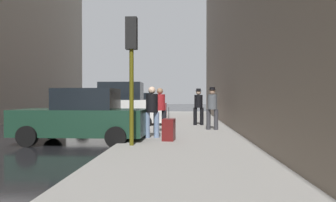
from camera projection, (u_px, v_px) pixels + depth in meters
ground_plane at (15, 140)px, 11.58m from camera, size 120.00×120.00×0.00m
sidewalk at (185, 139)px, 11.26m from camera, size 4.00×40.00×0.15m
parked_dark_green_sedan at (83, 117)px, 10.72m from camera, size 4.23×2.11×1.79m
parked_white_van at (118, 107)px, 16.45m from camera, size 4.64×2.13×2.25m
parked_red_hatchback at (136, 107)px, 22.31m from camera, size 4.22×2.09×1.79m
fire_hydrant at (154, 117)px, 16.38m from camera, size 0.42×0.22×0.70m
traffic_light at (132, 53)px, 9.20m from camera, size 0.32×0.32×3.60m
pedestrian_in_jeans at (152, 109)px, 10.95m from camera, size 0.53×0.48×1.71m
pedestrian_with_beanie at (212, 106)px, 13.66m from camera, size 0.53×0.48×1.78m
pedestrian_in_red_jacket at (160, 108)px, 12.61m from camera, size 0.52×0.47×1.71m
pedestrian_with_fedora at (198, 105)px, 15.91m from camera, size 0.51×0.41×1.78m
rolling_suitcase at (169, 130)px, 10.26m from camera, size 0.41×0.59×1.04m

